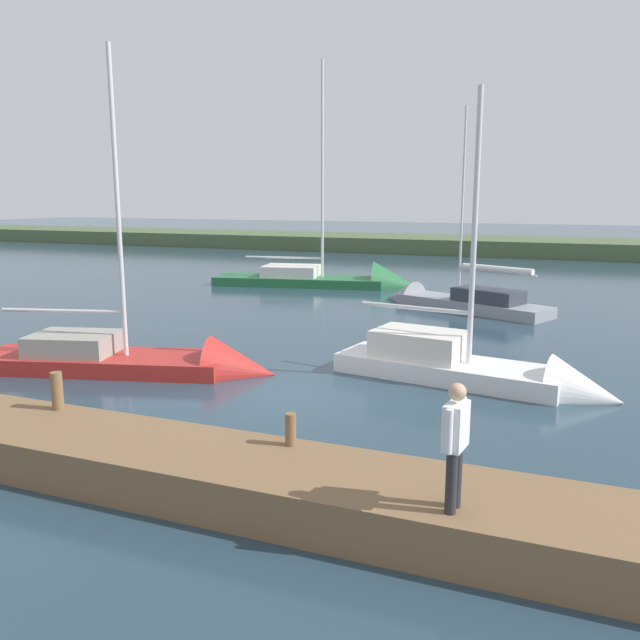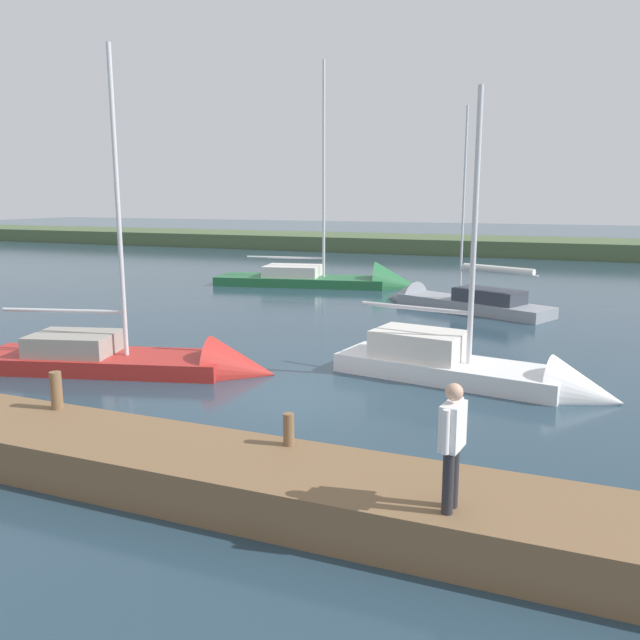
{
  "view_description": "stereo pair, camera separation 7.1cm",
  "coord_description": "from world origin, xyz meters",
  "px_view_note": "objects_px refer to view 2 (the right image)",
  "views": [
    {
      "loc": [
        -5.73,
        12.67,
        4.48
      ],
      "look_at": [
        0.3,
        -2.49,
        1.33
      ],
      "focal_mm": 35.98,
      "sensor_mm": 36.0,
      "label": 1
    },
    {
      "loc": [
        -5.8,
        12.64,
        4.48
      ],
      "look_at": [
        0.3,
        -2.49,
        1.33
      ],
      "focal_mm": 35.98,
      "sensor_mm": 36.0,
      "label": 2
    }
  ],
  "objects_px": {
    "sailboat_outer_mooring": "(337,284)",
    "person_on_dock": "(452,439)",
    "sailboat_inner_slip": "(147,367)",
    "mooring_post_near": "(56,390)",
    "mooring_post_far": "(289,429)",
    "sailboat_mid_channel": "(484,377)",
    "sailboat_far_left": "(452,303)"
  },
  "relations": [
    {
      "from": "mooring_post_far",
      "to": "sailboat_outer_mooring",
      "type": "distance_m",
      "value": 23.04
    },
    {
      "from": "mooring_post_far",
      "to": "sailboat_outer_mooring",
      "type": "bearing_deg",
      "value": -71.44
    },
    {
      "from": "sailboat_mid_channel",
      "to": "sailboat_far_left",
      "type": "bearing_deg",
      "value": 113.87
    },
    {
      "from": "mooring_post_near",
      "to": "sailboat_mid_channel",
      "type": "relative_size",
      "value": 0.09
    },
    {
      "from": "sailboat_far_left",
      "to": "sailboat_mid_channel",
      "type": "xyz_separation_m",
      "value": [
        -2.75,
        10.63,
        0.0
      ]
    },
    {
      "from": "sailboat_far_left",
      "to": "sailboat_mid_channel",
      "type": "bearing_deg",
      "value": 129.08
    },
    {
      "from": "mooring_post_near",
      "to": "sailboat_mid_channel",
      "type": "distance_m",
      "value": 9.6
    },
    {
      "from": "sailboat_mid_channel",
      "to": "person_on_dock",
      "type": "relative_size",
      "value": 4.83
    },
    {
      "from": "person_on_dock",
      "to": "sailboat_outer_mooring",
      "type": "bearing_deg",
      "value": 120.83
    },
    {
      "from": "sailboat_far_left",
      "to": "sailboat_mid_channel",
      "type": "distance_m",
      "value": 10.98
    },
    {
      "from": "sailboat_inner_slip",
      "to": "sailboat_mid_channel",
      "type": "xyz_separation_m",
      "value": [
        -8.32,
        -2.07,
        0.07
      ]
    },
    {
      "from": "sailboat_far_left",
      "to": "sailboat_outer_mooring",
      "type": "xyz_separation_m",
      "value": [
        6.61,
        -4.32,
        -0.08
      ]
    },
    {
      "from": "sailboat_mid_channel",
      "to": "sailboat_outer_mooring",
      "type": "bearing_deg",
      "value": 131.42
    },
    {
      "from": "sailboat_inner_slip",
      "to": "sailboat_outer_mooring",
      "type": "distance_m",
      "value": 17.06
    },
    {
      "from": "mooring_post_far",
      "to": "sailboat_outer_mooring",
      "type": "relative_size",
      "value": 0.04
    },
    {
      "from": "mooring_post_far",
      "to": "sailboat_far_left",
      "type": "bearing_deg",
      "value": -87.67
    },
    {
      "from": "sailboat_inner_slip",
      "to": "sailboat_mid_channel",
      "type": "relative_size",
      "value": 1.16
    },
    {
      "from": "mooring_post_near",
      "to": "sailboat_outer_mooring",
      "type": "height_order",
      "value": "sailboat_outer_mooring"
    },
    {
      "from": "sailboat_inner_slip",
      "to": "sailboat_outer_mooring",
      "type": "height_order",
      "value": "sailboat_outer_mooring"
    },
    {
      "from": "mooring_post_near",
      "to": "sailboat_far_left",
      "type": "relative_size",
      "value": 0.08
    },
    {
      "from": "mooring_post_near",
      "to": "sailboat_inner_slip",
      "type": "distance_m",
      "value": 5.16
    },
    {
      "from": "sailboat_inner_slip",
      "to": "person_on_dock",
      "type": "relative_size",
      "value": 5.59
    },
    {
      "from": "sailboat_outer_mooring",
      "to": "person_on_dock",
      "type": "bearing_deg",
      "value": -77.25
    },
    {
      "from": "mooring_post_near",
      "to": "person_on_dock",
      "type": "distance_m",
      "value": 7.43
    },
    {
      "from": "mooring_post_near",
      "to": "sailboat_inner_slip",
      "type": "height_order",
      "value": "sailboat_inner_slip"
    },
    {
      "from": "sailboat_inner_slip",
      "to": "sailboat_outer_mooring",
      "type": "relative_size",
      "value": 0.74
    },
    {
      "from": "mooring_post_near",
      "to": "mooring_post_far",
      "type": "bearing_deg",
      "value": 180.0
    },
    {
      "from": "sailboat_inner_slip",
      "to": "sailboat_far_left",
      "type": "xyz_separation_m",
      "value": [
        -5.57,
        -12.71,
        0.06
      ]
    },
    {
      "from": "mooring_post_far",
      "to": "sailboat_far_left",
      "type": "relative_size",
      "value": 0.06
    },
    {
      "from": "sailboat_far_left",
      "to": "person_on_dock",
      "type": "relative_size",
      "value": 5.39
    },
    {
      "from": "mooring_post_near",
      "to": "person_on_dock",
      "type": "xyz_separation_m",
      "value": [
        -7.32,
        1.16,
        0.58
      ]
    },
    {
      "from": "mooring_post_near",
      "to": "sailboat_mid_channel",
      "type": "xyz_separation_m",
      "value": [
        -6.65,
        -6.87,
        -0.86
      ]
    }
  ]
}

